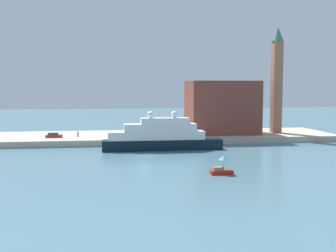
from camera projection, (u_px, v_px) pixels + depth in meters
The scene contains 9 objects.
ground at pixel (144, 156), 88.27m from camera, with size 400.00×400.00×0.00m, color slate.
quay_dock at pixel (135, 137), 115.72m from camera, with size 110.00×23.88×1.59m, color #B7AD99.
large_yacht at pixel (161, 137), 97.37m from camera, with size 27.81×4.06×10.89m.
small_motorboat at pixel (222, 167), 70.18m from camera, with size 3.76×1.85×3.10m.
harbor_building at pixel (222, 107), 117.53m from camera, with size 18.92×13.36×14.65m, color brown.
bell_tower at pixel (277, 76), 118.54m from camera, with size 3.33×3.33×29.71m.
parked_car at pixel (54, 136), 108.12m from camera, with size 4.15×1.75×1.22m.
person_figure at pixel (78, 134), 110.04m from camera, with size 0.36×0.36×1.58m.
mooring_bollard at pixel (134, 138), 104.54m from camera, with size 0.55×0.55×0.75m, color black.
Camera 1 is at (-7.62, -87.12, 14.49)m, focal length 44.98 mm.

